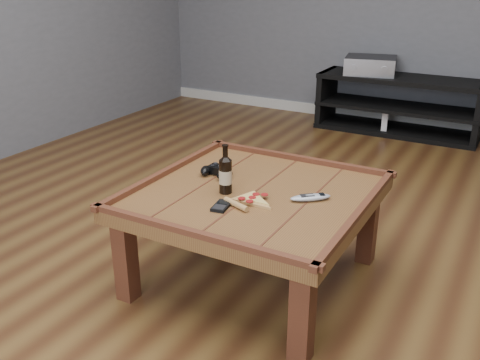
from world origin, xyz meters
The scene contains 11 objects.
ground centered at (0.00, 0.00, 0.00)m, with size 6.00×6.00×0.00m, color #422513.
baseboard centered at (0.00, 2.99, 0.05)m, with size 5.00×0.02×0.10m, color silver.
coffee_table centered at (0.00, 0.00, 0.39)m, with size 1.03×1.03×0.48m.
media_console centered at (0.00, 2.75, 0.25)m, with size 1.40×0.45×0.50m.
beer_bottle centered at (-0.11, -0.07, 0.54)m, with size 0.06×0.06×0.23m.
game_controller centered at (-0.25, 0.09, 0.47)m, with size 0.19×0.12×0.05m.
pizza_slice centered at (0.03, -0.11, 0.46)m, with size 0.23×0.28×0.03m.
smartphone centered at (-0.05, -0.21, 0.46)m, with size 0.08×0.12×0.02m.
remote_control centered at (0.25, 0.04, 0.46)m, with size 0.18×0.16×0.03m.
av_receiver centered at (-0.28, 2.74, 0.57)m, with size 0.49×0.44×0.15m.
game_console centered at (-0.09, 2.68, 0.11)m, with size 0.14×0.21×0.24m.
Camera 1 is at (1.01, -1.97, 1.41)m, focal length 40.00 mm.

